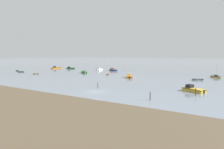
{
  "coord_description": "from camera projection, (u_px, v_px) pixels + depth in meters",
  "views": [
    {
      "loc": [
        28.46,
        -38.99,
        9.67
      ],
      "look_at": [
        -14.88,
        32.87,
        0.46
      ],
      "focal_mm": 30.92,
      "sensor_mm": 36.0,
      "label": 1
    }
  ],
  "objects": [
    {
      "name": "mooring_post_left",
      "position": [
        196.0,
        92.0,
        44.58
      ],
      "size": [
        0.22,
        0.22,
        1.98
      ],
      "color": "#403323",
      "rests_on": "ground"
    },
    {
      "name": "rowboat_moored_0",
      "position": [
        198.0,
        80.0,
        69.65
      ],
      "size": [
        4.69,
        3.29,
        0.71
      ],
      "rotation": [
        0.0,
        0.0,
        3.58
      ],
      "color": "white",
      "rests_on": "ground"
    },
    {
      "name": "sailboat_moored_0",
      "position": [
        216.0,
        77.0,
        77.18
      ],
      "size": [
        5.23,
        5.48,
        6.48
      ],
      "rotation": [
        0.0,
        0.0,
        5.45
      ],
      "color": "gold",
      "rests_on": "ground"
    },
    {
      "name": "motorboat_moored_0",
      "position": [
        129.0,
        76.0,
        78.32
      ],
      "size": [
        4.97,
        6.81,
        2.47
      ],
      "rotation": [
        0.0,
        0.0,
        2.04
      ],
      "color": "orange",
      "rests_on": "ground"
    },
    {
      "name": "mudflat_shore",
      "position": [
        56.0,
        123.0,
        26.72
      ],
      "size": [
        358.94,
        26.64,
        0.2
      ],
      "primitive_type": "cube",
      "color": "brown",
      "rests_on": "ground"
    },
    {
      "name": "motorboat_moored_6",
      "position": [
        70.0,
        68.0,
        121.45
      ],
      "size": [
        5.62,
        4.41,
        2.06
      ],
      "rotation": [
        0.0,
        0.0,
        3.68
      ],
      "color": "#23602D",
      "rests_on": "ground"
    },
    {
      "name": "ground_plane",
      "position": [
        95.0,
        92.0,
        48.86
      ],
      "size": [
        800.0,
        800.0,
        0.0
      ],
      "primitive_type": "plane",
      "color": "gray"
    },
    {
      "name": "motorboat_moored_4",
      "position": [
        84.0,
        73.0,
        94.53
      ],
      "size": [
        6.11,
        5.88,
        2.16
      ],
      "rotation": [
        0.0,
        0.0,
        5.54
      ],
      "color": "#23602D",
      "rests_on": "ground"
    },
    {
      "name": "rowboat_moored_4",
      "position": [
        21.0,
        72.0,
        99.64
      ],
      "size": [
        3.59,
        2.65,
        0.54
      ],
      "rotation": [
        0.0,
        0.0,
        0.49
      ],
      "color": "#23602D",
      "rests_on": "ground"
    },
    {
      "name": "motorboat_moored_3",
      "position": [
        55.0,
        68.0,
        122.59
      ],
      "size": [
        5.36,
        6.7,
        2.47
      ],
      "rotation": [
        0.0,
        0.0,
        4.15
      ],
      "color": "orange",
      "rests_on": "ground"
    },
    {
      "name": "rowboat_moored_1",
      "position": [
        108.0,
        74.0,
        87.4
      ],
      "size": [
        2.69,
        3.79,
        0.57
      ],
      "rotation": [
        0.0,
        0.0,
        5.17
      ],
      "color": "gray",
      "rests_on": "ground"
    },
    {
      "name": "rowboat_moored_5",
      "position": [
        36.0,
        74.0,
        90.15
      ],
      "size": [
        2.83,
        2.68,
        0.46
      ],
      "rotation": [
        0.0,
        0.0,
        3.87
      ],
      "color": "gold",
      "rests_on": "ground"
    },
    {
      "name": "mooring_post_near",
      "position": [
        150.0,
        96.0,
        40.0
      ],
      "size": [
        0.22,
        0.22,
        1.98
      ],
      "color": "#483323",
      "rests_on": "ground"
    },
    {
      "name": "mooring_post_right",
      "position": [
        98.0,
        85.0,
        54.78
      ],
      "size": [
        0.22,
        0.22,
        1.64
      ],
      "color": "#543323",
      "rests_on": "ground"
    },
    {
      "name": "motorboat_moored_1",
      "position": [
        112.0,
        70.0,
        108.25
      ],
      "size": [
        6.59,
        5.15,
        2.42
      ],
      "rotation": [
        0.0,
        0.0,
        2.61
      ],
      "color": "navy",
      "rests_on": "ground"
    },
    {
      "name": "motorboat_moored_5",
      "position": [
        99.0,
        70.0,
        111.38
      ],
      "size": [
        2.52,
        5.74,
        2.12
      ],
      "rotation": [
        0.0,
        0.0,
        4.82
      ],
      "color": "white",
      "rests_on": "ground"
    },
    {
      "name": "motorboat_moored_2",
      "position": [
        191.0,
        89.0,
        49.87
      ],
      "size": [
        6.83,
        5.13,
        2.49
      ],
      "rotation": [
        0.0,
        0.0,
        2.64
      ],
      "color": "gold",
      "rests_on": "ground"
    },
    {
      "name": "rowboat_moored_3",
      "position": [
        17.0,
        71.0,
        106.51
      ],
      "size": [
        3.98,
        2.69,
        0.6
      ],
      "rotation": [
        0.0,
        0.0,
        2.73
      ],
      "color": "#197084",
      "rests_on": "ground"
    }
  ]
}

